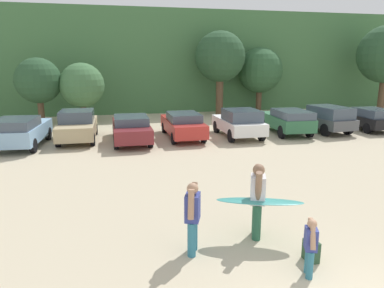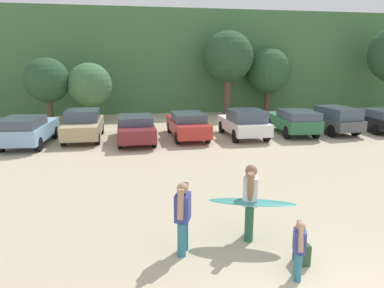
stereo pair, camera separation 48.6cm
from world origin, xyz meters
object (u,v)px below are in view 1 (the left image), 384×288
person_child (310,244)px  parked_car_maroon (131,128)px  parked_car_sky_blue (21,131)px  backpack_dropped (311,251)px  parked_car_white (239,122)px  person_adult (258,196)px  person_companion (193,214)px  parked_car_red (183,124)px  parked_car_dark_gray (324,118)px  surfboard_teal (260,201)px  parked_car_black (366,118)px  parked_car_forest_green (287,120)px  parked_car_tan (78,125)px

person_child → parked_car_maroon: bearing=-57.0°
parked_car_sky_blue → backpack_dropped: size_ratio=9.70×
parked_car_white → person_adult: bearing=161.8°
parked_car_maroon → parked_car_white: size_ratio=1.16×
person_child → person_companion: person_companion is taller
parked_car_red → person_companion: person_companion is taller
parked_car_maroon → parked_car_sky_blue: bearing=90.3°
parked_car_sky_blue → parked_car_dark_gray: (16.66, 0.28, 0.02)m
parked_car_red → parked_car_sky_blue: bearing=92.2°
parked_car_sky_blue → person_child: size_ratio=3.65×
person_companion → surfboard_teal: (1.66, 0.26, 0.04)m
parked_car_black → parked_car_forest_green: bearing=93.7°
person_adult → surfboard_teal: size_ratio=0.87×
parked_car_maroon → person_adult: person_adult is taller
parked_car_forest_green → person_child: size_ratio=3.53×
parked_car_black → person_adult: 16.59m
parked_car_sky_blue → person_companion: person_companion is taller
person_child → person_adult: bearing=-56.7°
parked_car_maroon → surfboard_teal: size_ratio=2.25×
person_companion → backpack_dropped: (2.37, -0.86, -0.69)m
person_child → parked_car_white: bearing=-83.0°
parked_car_red → parked_car_maroon: bearing=96.7°
parked_car_white → surfboard_teal: (-3.58, -11.08, 0.13)m
parked_car_white → surfboard_teal: parked_car_white is taller
parked_car_red → parked_car_dark_gray: (8.54, -0.14, 0.09)m
parked_car_dark_gray → parked_car_forest_green: bearing=87.5°
parked_car_black → surfboard_teal: bearing=135.5°
parked_car_sky_blue → parked_car_forest_green: size_ratio=1.03×
parked_car_white → person_adult: size_ratio=2.22×
backpack_dropped → parked_car_red: bearing=90.9°
person_child → parked_car_dark_gray: bearing=-102.5°
parked_car_tan → person_adult: (5.05, -12.08, 0.22)m
parked_car_sky_blue → parked_car_white: 11.18m
parked_car_red → parked_car_white: bearing=-100.3°
parked_car_forest_green → person_companion: size_ratio=2.60×
parked_car_tan → parked_car_red: 5.60m
surfboard_teal → parked_car_dark_gray: bearing=-109.6°
parked_car_forest_green → parked_car_dark_gray: (2.43, 0.11, 0.03)m
parked_car_sky_blue → surfboard_teal: bearing=-141.2°
parked_car_maroon → surfboard_teal: bearing=-168.6°
person_child → person_companion: bearing=-12.2°
parked_car_maroon → parked_car_white: 5.89m
parked_car_tan → backpack_dropped: bearing=-155.8°
parked_car_forest_green → backpack_dropped: parked_car_forest_green is taller
person_child → surfboard_teal: 1.66m
parked_car_forest_green → backpack_dropped: 13.81m
parked_car_black → person_companion: person_companion is taller
parked_car_sky_blue → parked_car_white: parked_car_white is taller
parked_car_red → backpack_dropped: parked_car_red is taller
parked_car_white → parked_car_dark_gray: bearing=-86.1°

